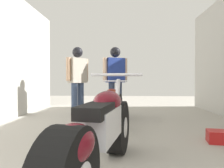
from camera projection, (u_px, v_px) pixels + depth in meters
ground_plane at (119, 136)px, 3.53m from camera, size 17.78×17.78×0.00m
motorcycle_maroon_cruiser at (100, 135)px, 1.91m from camera, size 0.72×2.17×1.01m
motorcycle_black_naked at (109, 107)px, 4.35m from camera, size 0.65×1.99×0.92m
mechanic_in_blue at (78, 74)px, 5.64m from camera, size 0.54×0.62×1.80m
mechanic_with_helmet at (115, 74)px, 5.79m from camera, size 0.70×0.43×1.83m
red_toolbox at (223, 137)px, 3.11m from camera, size 0.46×0.34×0.18m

